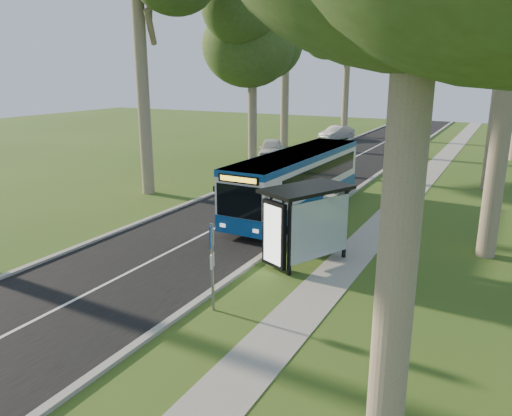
% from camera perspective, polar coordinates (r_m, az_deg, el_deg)
% --- Properties ---
extents(ground, '(120.00, 120.00, 0.00)m').
position_cam_1_polar(ground, '(17.55, -2.02, -7.60)').
color(ground, '#32551A').
rests_on(ground, ground).
extents(road, '(7.00, 100.00, 0.02)m').
position_cam_1_polar(road, '(27.50, 1.90, 1.02)').
color(road, black).
rests_on(road, ground).
extents(kerb_east, '(0.25, 100.00, 0.12)m').
position_cam_1_polar(kerb_east, '(26.22, 8.81, 0.23)').
color(kerb_east, '#9E9B93').
rests_on(kerb_east, ground).
extents(kerb_west, '(0.25, 100.00, 0.12)m').
position_cam_1_polar(kerb_west, '(29.13, -4.31, 1.91)').
color(kerb_west, '#9E9B93').
rests_on(kerb_west, ground).
extents(centre_line, '(0.12, 100.00, 0.00)m').
position_cam_1_polar(centre_line, '(27.50, 1.90, 1.04)').
color(centre_line, white).
rests_on(centre_line, road).
extents(footpath, '(1.50, 100.00, 0.02)m').
position_cam_1_polar(footpath, '(25.48, 15.19, -0.71)').
color(footpath, gray).
rests_on(footpath, ground).
extents(bus, '(2.67, 11.27, 2.97)m').
position_cam_1_polar(bus, '(24.93, 4.66, 3.07)').
color(bus, white).
rests_on(bus, ground).
extents(bus_stop_sign, '(0.16, 0.37, 2.69)m').
position_cam_1_polar(bus_stop_sign, '(14.50, -5.05, -5.64)').
color(bus_stop_sign, gray).
rests_on(bus_stop_sign, ground).
extents(bus_shelter, '(3.00, 3.73, 2.82)m').
position_cam_1_polar(bus_shelter, '(17.74, 5.65, -0.56)').
color(bus_shelter, black).
rests_on(bus_shelter, ground).
extents(litter_bin, '(0.54, 0.54, 0.94)m').
position_cam_1_polar(litter_bin, '(19.88, 4.82, -3.36)').
color(litter_bin, black).
rests_on(litter_bin, ground).
extents(car_white, '(3.45, 4.96, 1.57)m').
position_cam_1_polar(car_white, '(40.30, 1.76, 6.78)').
color(car_white, silver).
rests_on(car_white, ground).
extents(car_silver, '(2.72, 4.56, 1.42)m').
position_cam_1_polar(car_silver, '(51.81, 9.19, 8.45)').
color(car_silver, '#A1A4A9').
rests_on(car_silver, ground).
extents(tree_west_c, '(5.20, 5.20, 13.16)m').
position_cam_1_polar(tree_west_c, '(36.37, -0.43, 20.04)').
color(tree_west_c, '#7A6B56').
rests_on(tree_west_c, ground).
extents(tree_west_e, '(5.20, 5.20, 14.93)m').
position_cam_1_polar(tree_west_e, '(54.73, 10.55, 19.62)').
color(tree_west_e, '#7A6B56').
rests_on(tree_west_e, ground).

